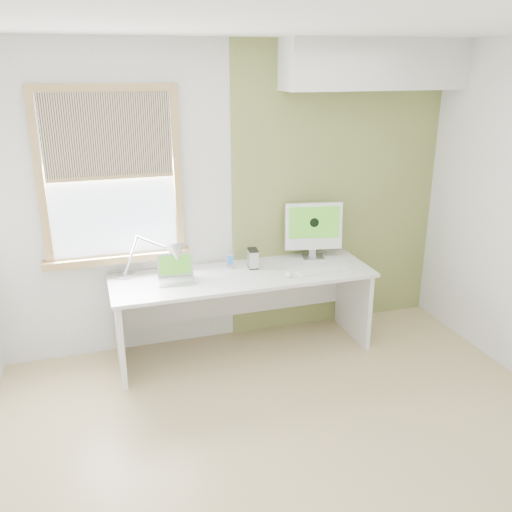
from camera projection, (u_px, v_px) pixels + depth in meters
name	position (u px, v px, depth m)	size (l,w,h in m)	color
room	(310.00, 265.00, 3.19)	(4.04, 3.54, 2.64)	tan
accent_wall	(337.00, 190.00, 5.04)	(2.00, 0.02, 2.60)	olive
soffit	(374.00, 63.00, 4.58)	(1.60, 0.40, 0.42)	white
window	(111.00, 178.00, 4.37)	(1.20, 0.14, 1.42)	#AB8851
desk	(241.00, 292.00, 4.74)	(2.20, 0.70, 0.73)	silver
desk_lamp	(166.00, 256.00, 4.49)	(0.60, 0.35, 0.36)	#B0B2B4
laptop	(176.00, 274.00, 4.48)	(0.31, 0.26, 0.21)	#B0B2B4
phone_dock	(230.00, 264.00, 4.74)	(0.09, 0.09, 0.13)	#B0B2B4
external_drive	(253.00, 258.00, 4.74)	(0.09, 0.14, 0.17)	#B0B2B4
imac	(313.00, 227.00, 4.93)	(0.52, 0.22, 0.50)	#B0B2B4
keyboard	(324.00, 271.00, 4.66)	(0.47, 0.13, 0.02)	white
mouse	(289.00, 275.00, 4.56)	(0.06, 0.10, 0.03)	white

